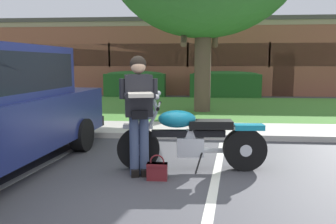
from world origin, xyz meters
TOP-DOWN VIEW (x-y plane):
  - ground_plane at (0.00, 0.00)m, footprint 140.00×140.00m
  - curb_strip at (0.00, 2.70)m, footprint 60.00×0.20m
  - concrete_walk at (0.00, 3.55)m, footprint 60.00×1.50m
  - grass_lawn at (0.00, 7.61)m, footprint 60.00×6.63m
  - stall_stripe_0 at (-1.84, 0.20)m, footprint 0.63×4.38m
  - stall_stripe_1 at (0.89, 0.20)m, footprint 0.63×4.38m
  - motorcycle at (0.62, 0.62)m, footprint 2.24×0.82m
  - rider_person at (-0.20, 0.29)m, footprint 0.54×0.64m
  - handbag at (0.08, 0.11)m, footprint 0.28×0.13m
  - hedge_left at (-2.28, 11.30)m, footprint 2.81×0.90m
  - hedge_center_left at (1.89, 11.30)m, footprint 3.19×0.90m
  - brick_building at (0.15, 16.39)m, footprint 23.18×8.34m

SIDE VIEW (x-z plane):
  - ground_plane at x=0.00m, z-range 0.00..0.00m
  - stall_stripe_0 at x=-1.84m, z-range 0.00..0.01m
  - stall_stripe_1 at x=0.89m, z-range 0.00..0.01m
  - grass_lawn at x=0.00m, z-range 0.00..0.06m
  - concrete_walk at x=0.00m, z-range 0.00..0.08m
  - curb_strip at x=0.00m, z-range 0.00..0.12m
  - handbag at x=0.08m, z-range -0.04..0.32m
  - motorcycle at x=0.62m, z-range -0.14..1.12m
  - hedge_left at x=-2.28m, z-range 0.03..1.27m
  - hedge_center_left at x=1.89m, z-range 0.03..1.27m
  - rider_person at x=-0.20m, z-range 0.15..1.86m
  - brick_building at x=0.15m, z-range 0.00..3.83m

